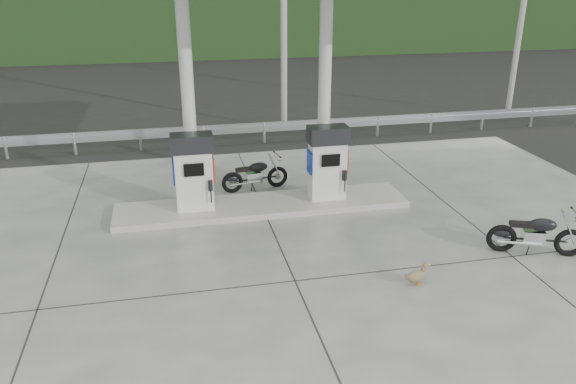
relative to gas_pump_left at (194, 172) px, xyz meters
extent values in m
plane|color=black|center=(1.60, -2.50, -1.07)|extent=(160.00, 160.00, 0.00)
cube|color=slate|center=(1.60, -2.50, -1.06)|extent=(18.00, 14.00, 0.02)
cube|color=#9A978F|center=(1.60, 0.00, -0.98)|extent=(7.00, 1.40, 0.15)
cylinder|color=silver|center=(0.00, 0.40, 1.60)|extent=(0.30, 0.30, 5.00)
cylinder|color=silver|center=(3.20, 0.40, 1.60)|extent=(0.30, 0.30, 5.00)
cube|color=black|center=(1.60, 9.00, -1.07)|extent=(60.00, 7.00, 0.01)
cylinder|color=gray|center=(3.60, 7.00, 2.93)|extent=(0.22, 0.22, 8.00)
cylinder|color=gray|center=(12.60, 7.00, 2.93)|extent=(0.22, 0.22, 8.00)
cube|color=black|center=(1.60, 27.50, 1.93)|extent=(80.00, 6.00, 6.00)
camera|label=1|loc=(-0.45, -12.34, 4.32)|focal=35.00mm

